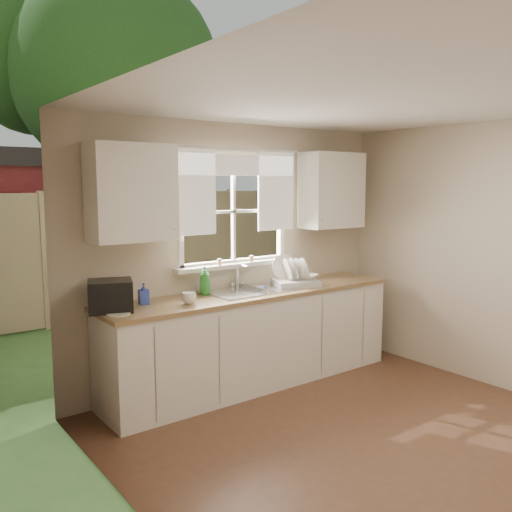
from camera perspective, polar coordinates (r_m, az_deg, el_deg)
ground at (r=4.29m, az=14.15°, el=-19.25°), size 4.00×4.00×0.00m
room_walls at (r=3.86m, az=15.51°, el=-2.92°), size 3.62×4.02×2.50m
ceiling at (r=3.88m, az=15.41°, el=15.89°), size 3.60×4.00×0.02m
window at (r=5.33m, az=-2.27°, el=2.92°), size 1.38×0.16×1.06m
curtains at (r=5.27m, az=-1.98°, el=7.74°), size 1.50×0.03×0.81m
base_cabinets at (r=5.27m, az=-0.20°, el=-8.79°), size 3.00×0.62×0.87m
countertop at (r=5.16m, az=-0.20°, el=-3.93°), size 3.04×0.65×0.04m
upper_cabinet_left at (r=4.59m, az=-12.98°, el=6.51°), size 0.70×0.33×0.80m
upper_cabinet_right at (r=5.91m, az=7.97°, el=6.86°), size 0.70×0.33×0.80m
wall_outlet at (r=5.90m, az=4.88°, el=-0.60°), size 0.08×0.01×0.12m
sill_jars at (r=5.30m, az=-2.14°, el=-0.44°), size 0.42×0.04×0.06m
backyard at (r=11.47m, az=-18.97°, el=14.97°), size 20.00×10.00×6.13m
sink at (r=5.19m, az=-0.41°, el=-4.44°), size 0.88×0.52×0.40m
dish_rack at (r=5.44m, az=4.14°, el=-2.35°), size 0.52×0.46×0.31m
bowl at (r=5.48m, az=5.44°, el=-2.18°), size 0.26×0.26×0.05m
soap_bottle_a at (r=4.99m, az=-5.42°, el=-2.56°), size 0.13×0.14×0.27m
soap_bottle_b at (r=4.69m, az=-11.74°, el=-3.89°), size 0.10×0.10×0.18m
soap_bottle_c at (r=5.05m, az=-5.78°, el=-3.12°), size 0.12×0.12×0.15m
saucer at (r=4.38m, az=-14.29°, el=-5.91°), size 0.19×0.19×0.01m
cup at (r=4.64m, az=-7.07°, el=-4.44°), size 0.13×0.13×0.10m
black_appliance at (r=4.49m, az=-15.08°, el=-4.05°), size 0.42×0.40×0.25m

